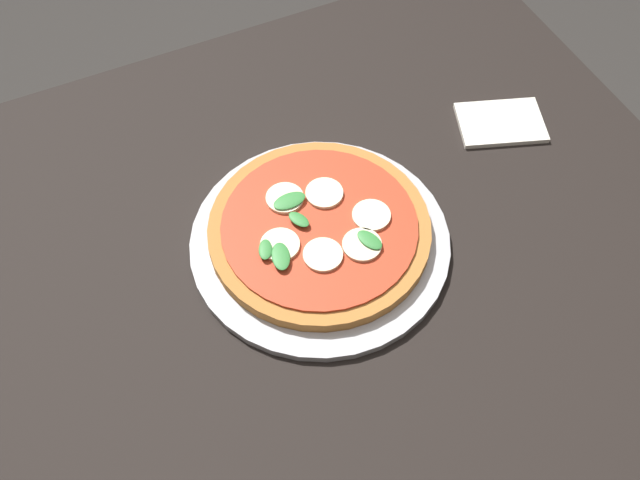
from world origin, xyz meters
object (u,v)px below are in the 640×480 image
(dining_table, at_px, (305,320))
(pizza, at_px, (319,229))
(napkin, at_px, (501,123))
(serving_tray, at_px, (320,242))

(dining_table, distance_m, pizza, 0.15)
(dining_table, bearing_deg, pizza, -131.29)
(napkin, bearing_deg, dining_table, 18.33)
(dining_table, height_order, serving_tray, serving_tray)
(pizza, xyz_separation_m, napkin, (-0.35, -0.08, -0.02))
(dining_table, relative_size, pizza, 3.92)
(pizza, bearing_deg, dining_table, 48.71)
(dining_table, bearing_deg, serving_tray, -134.05)
(serving_tray, height_order, napkin, serving_tray)
(dining_table, xyz_separation_m, napkin, (-0.39, -0.13, 0.11))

